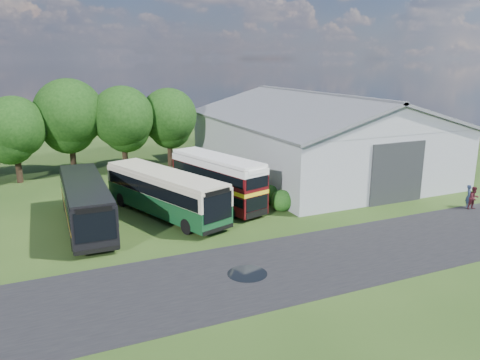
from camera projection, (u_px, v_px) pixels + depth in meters
name	position (u px, v px, depth m)	size (l,w,h in m)	color
ground	(249.00, 250.00, 28.76)	(120.00, 120.00, 0.00)	#1C3510
asphalt_road	(317.00, 260.00, 27.29)	(60.00, 8.00, 0.02)	black
puddle	(247.00, 274.00, 25.52)	(2.20, 2.20, 0.01)	black
storage_shed	(316.00, 132.00, 47.76)	(18.80, 24.80, 8.15)	gray
tree_left_b	(14.00, 127.00, 43.10)	(5.78, 5.78, 8.16)	black
tree_mid	(69.00, 113.00, 45.98)	(6.80, 6.80, 9.60)	black
tree_right_a	(123.00, 117.00, 47.19)	(6.26, 6.26, 8.83)	black
tree_right_b	(169.00, 116.00, 49.93)	(5.98, 5.98, 8.45)	black
shrub_front	(281.00, 210.00, 36.27)	(1.70, 1.70, 1.70)	#194714
shrub_mid	(270.00, 203.00, 38.04)	(1.60, 1.60, 1.60)	#194714
shrub_back	(259.00, 197.00, 39.81)	(1.80, 1.80, 1.80)	#194714
bus_green_single	(165.00, 193.00, 34.68)	(6.69, 12.29, 3.32)	black
bus_maroon_double	(217.00, 181.00, 36.92)	(4.91, 9.67, 4.03)	black
bus_dark_single	(86.00, 203.00, 32.37)	(2.94, 11.87, 3.26)	black
visitor_a	(469.00, 196.00, 36.80)	(0.65, 0.43, 1.80)	#1B263B
visitor_b	(474.00, 198.00, 36.24)	(0.88, 0.69, 1.82)	#3A1219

